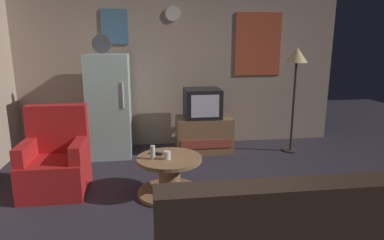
{
  "coord_description": "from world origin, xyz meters",
  "views": [
    {
      "loc": [
        -0.51,
        -3.0,
        1.68
      ],
      "look_at": [
        0.01,
        0.9,
        0.75
      ],
      "focal_mm": 31.37,
      "sensor_mm": 36.0,
      "label": 1
    }
  ],
  "objects": [
    {
      "name": "mug_ceramic_white",
      "position": [
        -0.32,
        0.43,
        0.48
      ],
      "size": [
        0.08,
        0.08,
        0.09
      ],
      "primitive_type": "cylinder",
      "color": "silver",
      "rests_on": "coffee_table"
    },
    {
      "name": "coffee_table",
      "position": [
        -0.3,
        0.49,
        0.22
      ],
      "size": [
        0.72,
        0.72,
        0.43
      ],
      "color": "#8E6642",
      "rests_on": "ground_plane"
    },
    {
      "name": "wall_with_art",
      "position": [
        0.01,
        2.45,
        1.27
      ],
      "size": [
        5.2,
        0.12,
        2.53
      ],
      "color": "tan",
      "rests_on": "ground_plane"
    },
    {
      "name": "standing_lamp",
      "position": [
        1.69,
        1.76,
        1.36
      ],
      "size": [
        0.32,
        0.32,
        1.59
      ],
      "color": "#332D28",
      "rests_on": "ground_plane"
    },
    {
      "name": "armchair",
      "position": [
        -1.57,
        0.78,
        0.34
      ],
      "size": [
        0.68,
        0.68,
        0.96
      ],
      "color": "red",
      "rests_on": "ground_plane"
    },
    {
      "name": "crt_tv",
      "position": [
        0.31,
        1.95,
        0.76
      ],
      "size": [
        0.54,
        0.51,
        0.44
      ],
      "color": "black",
      "rests_on": "tv_stand"
    },
    {
      "name": "tv_stand",
      "position": [
        0.34,
        1.95,
        0.27
      ],
      "size": [
        0.84,
        0.53,
        0.54
      ],
      "color": "#8E6642",
      "rests_on": "ground_plane"
    },
    {
      "name": "wine_glass",
      "position": [
        -0.47,
        0.46,
        0.51
      ],
      "size": [
        0.05,
        0.05,
        0.15
      ],
      "primitive_type": "cylinder",
      "color": "silver",
      "rests_on": "coffee_table"
    },
    {
      "name": "ground_plane",
      "position": [
        0.0,
        0.0,
        0.0
      ],
      "size": [
        12.0,
        12.0,
        0.0
      ],
      "primitive_type": "plane",
      "color": "#2D2833"
    },
    {
      "name": "remote_control",
      "position": [
        -0.43,
        0.61,
        0.45
      ],
      "size": [
        0.15,
        0.11,
        0.02
      ],
      "primitive_type": "cube",
      "rotation": [
        0.0,
        0.0,
        -0.52
      ],
      "color": "black",
      "rests_on": "coffee_table"
    },
    {
      "name": "fridge",
      "position": [
        -1.07,
        1.96,
        0.75
      ],
      "size": [
        0.6,
        0.62,
        1.77
      ],
      "color": "silver",
      "rests_on": "ground_plane"
    }
  ]
}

